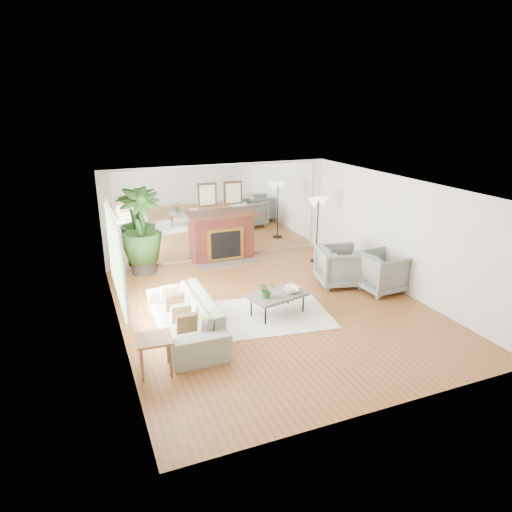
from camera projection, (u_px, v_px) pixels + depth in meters
name	position (u px, v px, depth m)	size (l,w,h in m)	color
ground	(274.00, 308.00, 9.31)	(7.00, 7.00, 0.00)	brown
wall_left	(117.00, 271.00, 7.85)	(0.02, 7.00, 2.50)	white
wall_right	(399.00, 234.00, 9.98)	(0.02, 7.00, 2.50)	white
wall_back	(220.00, 212.00, 11.97)	(6.00, 0.02, 2.50)	white
mirror_panel	(220.00, 212.00, 11.96)	(5.40, 0.04, 2.40)	silver
window_panel	(115.00, 258.00, 8.18)	(0.04, 2.40, 1.50)	#B2E09E
fireplace	(223.00, 236.00, 11.96)	(1.85, 0.83, 2.05)	maroon
area_rug	(265.00, 315.00, 8.99)	(2.47, 1.76, 0.03)	white
coffee_table	(278.00, 296.00, 8.91)	(1.24, 0.90, 0.45)	#62594D
sofa	(185.00, 317.00, 8.16)	(2.44, 0.95, 0.71)	gray
armchair_back	(340.00, 266.00, 10.40)	(0.95, 0.98, 0.89)	gray
armchair_front	(382.00, 272.00, 10.06)	(0.95, 0.97, 0.89)	gray
side_table	(154.00, 343.00, 6.97)	(0.57, 0.57, 0.60)	#9B6A3E
potted_ficus	(141.00, 229.00, 10.92)	(1.05, 1.05, 2.07)	#28251D
floor_lamp	(318.00, 207.00, 11.59)	(0.55, 0.31, 1.70)	black
tabletop_plant	(266.00, 290.00, 8.67)	(0.30, 0.26, 0.33)	#2F5820
fruit_bowl	(291.00, 291.00, 8.95)	(0.28, 0.28, 0.07)	#9B6A3E
book	(289.00, 288.00, 9.15)	(0.21, 0.28, 0.02)	#9B6A3E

